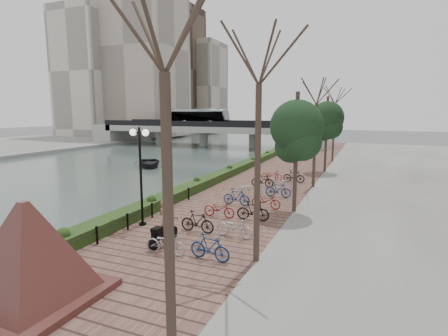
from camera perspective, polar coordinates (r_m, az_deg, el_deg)
The scene contains 14 objects.
ground at distance 16.30m, azimuth -26.02°, elevation -13.24°, with size 220.00×220.00×0.00m, color #59595B.
river_water at distance 44.18m, azimuth -14.70°, elevation 1.18°, with size 30.00×130.00×0.02m, color #41514B.
promenade at distance 28.88m, azimuth 6.87°, elevation -2.25°, with size 8.00×75.00×0.50m, color brown.
hedge at distance 32.15m, azimuth 2.27°, elevation -0.02°, with size 1.10×56.00×0.60m, color #1C3212.
chain_fence at distance 16.39m, azimuth -17.63°, elevation -9.42°, with size 0.10×14.10×0.70m.
granite_monument at distance 11.70m, azimuth -29.41°, elevation -11.80°, with size 5.72×5.72×2.98m.
lamppost at distance 16.96m, azimuth -13.55°, elevation 2.07°, with size 1.02×0.32×4.74m.
motorcycle at distance 14.88m, azimuth -9.81°, elevation -10.42°, with size 0.50×1.60×1.00m, color black, non-canonical shape.
pedestrian at distance 14.86m, azimuth -9.53°, elevation -8.62°, with size 0.69×0.45×1.90m, color brown.
bicycle_parking at distance 20.42m, azimuth 4.48°, elevation -4.96°, with size 2.40×17.32×1.00m.
street_trees at distance 22.85m, azimuth 13.43°, elevation 3.25°, with size 3.20×37.12×6.80m.
bridge at distance 61.03m, azimuth -3.51°, elevation 6.78°, with size 36.00×10.77×6.50m.
boat at distance 38.65m, azimuth -12.10°, elevation 0.89°, with size 3.29×4.61×0.95m, color black.
far_buildings at distance 93.10m, azimuth -12.94°, elevation 15.27°, with size 35.00×38.00×38.00m.
Camera 1 is at (11.60, -9.77, 5.97)m, focal length 28.00 mm.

